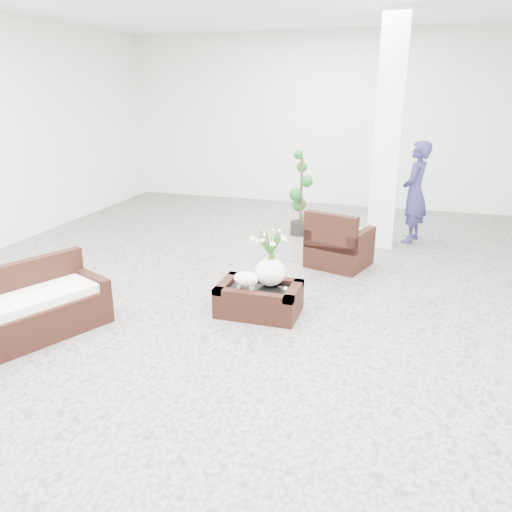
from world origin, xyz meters
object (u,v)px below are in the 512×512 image
(armchair, at_px, (340,238))
(topiary, at_px, (301,194))
(coffee_table, at_px, (259,300))
(loveseat, at_px, (36,301))

(armchair, relative_size, topiary, 0.58)
(coffee_table, height_order, loveseat, loveseat)
(armchair, distance_m, loveseat, 4.02)
(loveseat, height_order, topiary, topiary)
(coffee_table, bearing_deg, topiary, 94.19)
(loveseat, xyz_separation_m, topiary, (1.79, 4.40, 0.34))
(coffee_table, distance_m, armchair, 1.99)
(coffee_table, xyz_separation_m, topiary, (-0.24, 3.26, 0.55))
(coffee_table, distance_m, topiary, 3.31)
(topiary, bearing_deg, armchair, -58.07)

